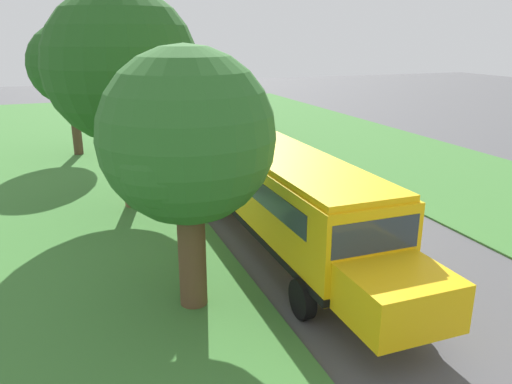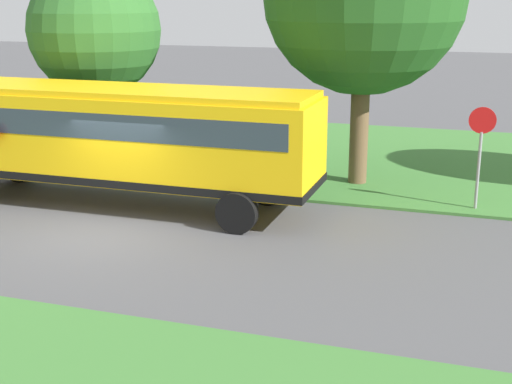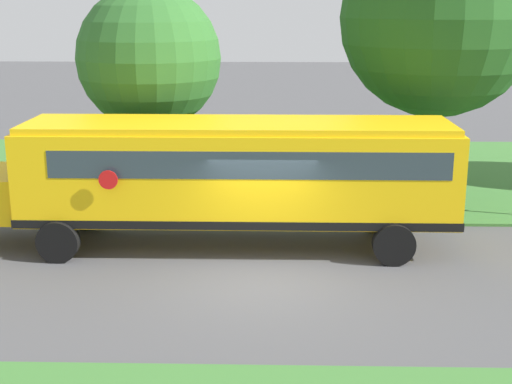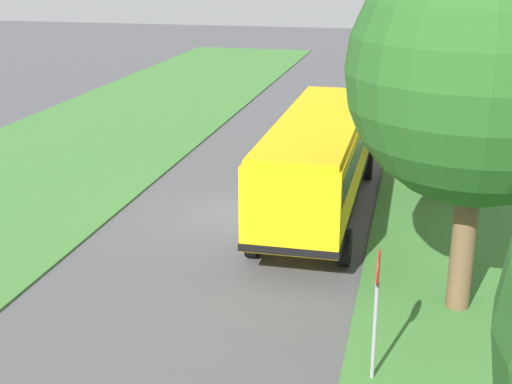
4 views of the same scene
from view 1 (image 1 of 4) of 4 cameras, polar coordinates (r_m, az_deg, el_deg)
name	(u,v)px [view 1 (image 1 of 4)]	position (r m, az deg, el deg)	size (l,w,h in m)	color
ground_plane	(332,230)	(18.00, 8.63, -4.28)	(120.00, 120.00, 0.00)	#4C4C4F
grass_verge	(25,274)	(16.02, -24.88, -8.52)	(12.00, 80.00, 0.08)	#3D7533
school_bus	(285,192)	(15.64, 3.37, -0.02)	(2.84, 12.42, 3.16)	yellow
car_red_nearest	(248,125)	(33.41, -0.88, 7.64)	(2.02, 4.40, 1.56)	#B21E1E
car_tan_middle	(146,114)	(39.22, -12.47, 8.72)	(2.02, 4.40, 1.56)	tan
oak_tree_beside_bus	(184,142)	(11.55, -8.21, 5.72)	(4.13, 4.13, 6.47)	brown
oak_tree_roadside_mid	(120,65)	(19.51, -15.30, 13.85)	(5.69, 5.69, 8.37)	brown
oak_tree_far_end	(70,66)	(29.76, -20.53, 13.29)	(4.44, 4.44, 7.29)	#4C3826
stop_sign	(158,145)	(23.71, -11.18, 5.30)	(0.08, 0.68, 2.74)	gray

